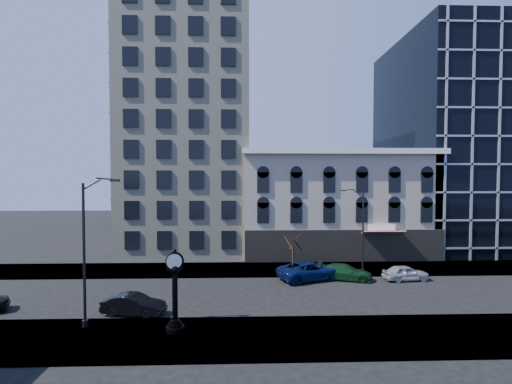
{
  "coord_description": "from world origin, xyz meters",
  "views": [
    {
      "loc": [
        0.92,
        -29.02,
        9.15
      ],
      "look_at": [
        2.0,
        4.0,
        8.0
      ],
      "focal_mm": 26.0,
      "sensor_mm": 36.0,
      "label": 1
    }
  ],
  "objects": [
    {
      "name": "car_far_a",
      "position": [
        6.93,
        4.16,
        0.84
      ],
      "size": [
        6.65,
        4.77,
        1.68
      ],
      "primitive_type": "imported",
      "rotation": [
        0.0,
        0.0,
        1.94
      ],
      "color": "#0C194C",
      "rests_on": "ground"
    },
    {
      "name": "car_far_b",
      "position": [
        10.11,
        4.07,
        0.7
      ],
      "size": [
        5.18,
        3.23,
        1.4
      ],
      "primitive_type": "imported",
      "rotation": [
        0.0,
        0.0,
        1.29
      ],
      "color": "#143F1E",
      "rests_on": "ground"
    },
    {
      "name": "street_lamp_near",
      "position": [
        -8.12,
        -6.34,
        7.15
      ],
      "size": [
        2.41,
        0.37,
        9.31
      ],
      "rotation": [
        0.0,
        0.0,
        0.02
      ],
      "color": "black",
      "rests_on": "sidewalk_near"
    },
    {
      "name": "street_clock",
      "position": [
        -3.17,
        -7.2,
        2.34
      ],
      "size": [
        1.12,
        1.12,
        4.92
      ],
      "rotation": [
        0.0,
        0.0,
        0.3
      ],
      "color": "black",
      "rests_on": "sidewalk_near"
    },
    {
      "name": "car_far_c",
      "position": [
        15.51,
        3.66,
        0.69
      ],
      "size": [
        4.19,
        2.04,
        1.38
      ],
      "primitive_type": "imported",
      "rotation": [
        0.0,
        0.0,
        1.67
      ],
      "color": "#A5A8AD",
      "rests_on": "ground"
    },
    {
      "name": "street_lamp_far",
      "position": [
        11.86,
        6.42,
        6.33
      ],
      "size": [
        2.04,
        0.95,
        8.23
      ],
      "rotation": [
        0.0,
        0.0,
        2.78
      ],
      "color": "black",
      "rests_on": "sidewalk_far"
    },
    {
      "name": "sidewalk_far",
      "position": [
        0.0,
        8.0,
        0.06
      ],
      "size": [
        160.0,
        6.0,
        0.12
      ],
      "primitive_type": "cube",
      "color": "gray",
      "rests_on": "ground"
    },
    {
      "name": "sidewalk_near",
      "position": [
        0.0,
        -8.0,
        0.06
      ],
      "size": [
        160.0,
        6.0,
        0.12
      ],
      "primitive_type": "cube",
      "color": "gray",
      "rests_on": "ground"
    },
    {
      "name": "car_near_b",
      "position": [
        -6.51,
        -4.1,
        0.69
      ],
      "size": [
        4.4,
        2.16,
        1.39
      ],
      "primitive_type": "imported",
      "rotation": [
        0.0,
        0.0,
        1.4
      ],
      "color": "black",
      "rests_on": "ground"
    },
    {
      "name": "glass_office",
      "position": [
        32.0,
        20.91,
        14.0
      ],
      "size": [
        20.0,
        20.15,
        28.0
      ],
      "color": "black",
      "rests_on": "ground"
    },
    {
      "name": "victorian_row",
      "position": [
        12.0,
        15.89,
        6.0
      ],
      "size": [
        22.6,
        11.19,
        12.5
      ],
      "color": "#ADA18E",
      "rests_on": "ground"
    },
    {
      "name": "bare_tree_far",
      "position": [
        5.68,
        6.53,
        3.39
      ],
      "size": [
        2.52,
        2.52,
        4.33
      ],
      "color": "#2F2017",
      "rests_on": "sidewalk_far"
    },
    {
      "name": "cream_tower",
      "position": [
        -6.11,
        18.88,
        19.32
      ],
      "size": [
        15.9,
        15.4,
        42.5
      ],
      "color": "beige",
      "rests_on": "ground"
    },
    {
      "name": "ground",
      "position": [
        0.0,
        0.0,
        0.0
      ],
      "size": [
        160.0,
        160.0,
        0.0
      ],
      "primitive_type": "plane",
      "color": "black",
      "rests_on": "ground"
    }
  ]
}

